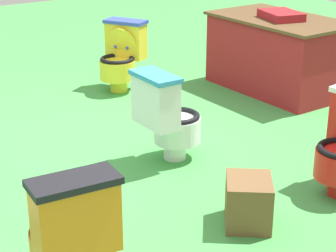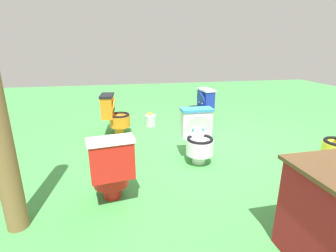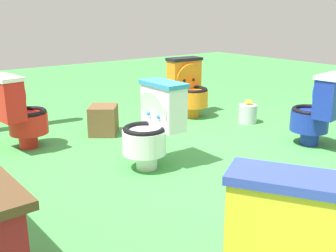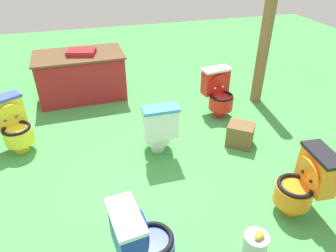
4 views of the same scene
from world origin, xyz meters
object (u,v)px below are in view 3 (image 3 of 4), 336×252
small_crate (103,120)px  lemon_bucket (248,113)px  toilet_blue (320,109)px  toilet_white (153,124)px  toilet_yellow (284,244)px  toilet_red (18,112)px  toilet_orange (189,87)px

small_crate → lemon_bucket: size_ratio=1.21×
toilet_blue → toilet_white: (0.55, 1.58, 0.00)m
toilet_yellow → toilet_blue: (1.23, -2.20, 0.00)m
toilet_yellow → toilet_red: size_ratio=1.00×
toilet_orange → toilet_yellow: 3.51m
toilet_orange → small_crate: (-0.03, 1.24, -0.22)m
toilet_white → small_crate: 1.12m
small_crate → lemon_bucket: (-0.65, -1.58, -0.04)m
toilet_orange → toilet_red: 2.11m
small_crate → toilet_white: bearing=173.8°
toilet_yellow → lemon_bucket: 3.22m
toilet_yellow → toilet_blue: same height
toilet_white → lemon_bucket: bearing=-75.1°
toilet_yellow → small_crate: toilet_yellow is taller
toilet_yellow → toilet_orange: bearing=114.9°
lemon_bucket → toilet_blue: bearing=173.5°
toilet_red → small_crate: size_ratio=2.18×
toilet_orange → toilet_blue: (-1.68, -0.23, 0.00)m
toilet_red → toilet_blue: bearing=45.3°
toilet_red → lemon_bucket: bearing=65.3°
toilet_yellow → toilet_white: 1.88m
lemon_bucket → toilet_yellow: bearing=133.8°
toilet_red → toilet_orange: bearing=80.9°
toilet_orange → toilet_white: same height
toilet_yellow → small_crate: size_ratio=2.18×
toilet_blue → toilet_red: bearing=136.8°
toilet_orange → toilet_white: 1.77m
toilet_yellow → toilet_white: bearing=130.0°
lemon_bucket → toilet_red: bearing=74.0°
toilet_yellow → toilet_red: (2.92, 0.14, 0.00)m
toilet_white → lemon_bucket: size_ratio=2.63×
toilet_orange → toilet_blue: size_ratio=1.00×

